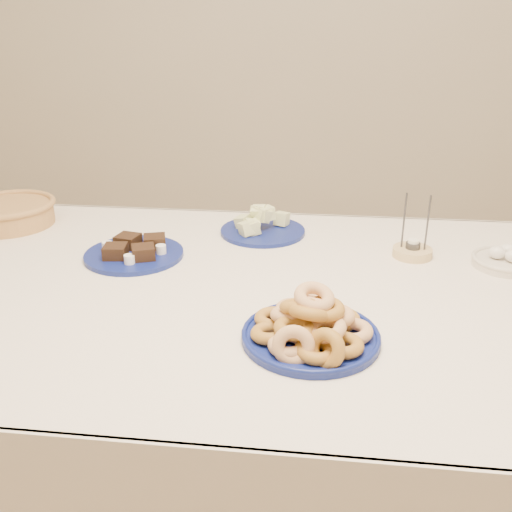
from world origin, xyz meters
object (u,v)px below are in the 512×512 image
(wicker_basket, at_px, (9,212))
(candle_holder, at_px, (412,251))
(brownie_plate, at_px, (135,252))
(egg_bowl, at_px, (505,260))
(melon_plate, at_px, (261,226))
(donut_platter, at_px, (311,327))
(dining_table, at_px, (258,326))

(wicker_basket, height_order, candle_holder, candle_holder)
(brownie_plate, xyz_separation_m, egg_bowl, (0.96, 0.05, 0.00))
(melon_plate, distance_m, wicker_basket, 0.77)
(melon_plate, bearing_deg, donut_platter, -74.61)
(donut_platter, relative_size, egg_bowl, 1.57)
(brownie_plate, bearing_deg, donut_platter, -38.18)
(wicker_basket, relative_size, candle_holder, 2.02)
(wicker_basket, relative_size, egg_bowl, 1.73)
(dining_table, distance_m, melon_plate, 0.38)
(candle_holder, bearing_deg, wicker_basket, 174.63)
(egg_bowl, bearing_deg, dining_table, -162.58)
(donut_platter, distance_m, egg_bowl, 0.64)
(donut_platter, bearing_deg, egg_bowl, 41.46)
(melon_plate, bearing_deg, candle_holder, -16.87)
(brownie_plate, relative_size, egg_bowl, 1.49)
(dining_table, xyz_separation_m, brownie_plate, (-0.35, 0.14, 0.12))
(brownie_plate, bearing_deg, candle_holder, 6.92)
(donut_platter, distance_m, wicker_basket, 1.10)
(dining_table, relative_size, brownie_plate, 5.66)
(dining_table, height_order, wicker_basket, wicker_basket)
(dining_table, relative_size, donut_platter, 5.36)
(melon_plate, xyz_separation_m, egg_bowl, (0.64, -0.17, -0.01))
(brownie_plate, distance_m, wicker_basket, 0.50)
(donut_platter, distance_m, brownie_plate, 0.61)
(melon_plate, distance_m, brownie_plate, 0.38)
(dining_table, height_order, candle_holder, candle_holder)
(egg_bowl, bearing_deg, donut_platter, -138.54)
(egg_bowl, bearing_deg, candle_holder, 170.11)
(dining_table, bearing_deg, melon_plate, 95.29)
(donut_platter, xyz_separation_m, wicker_basket, (-0.94, 0.58, 0.01))
(melon_plate, height_order, wicker_basket, melon_plate)
(donut_platter, bearing_deg, candle_holder, 61.15)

